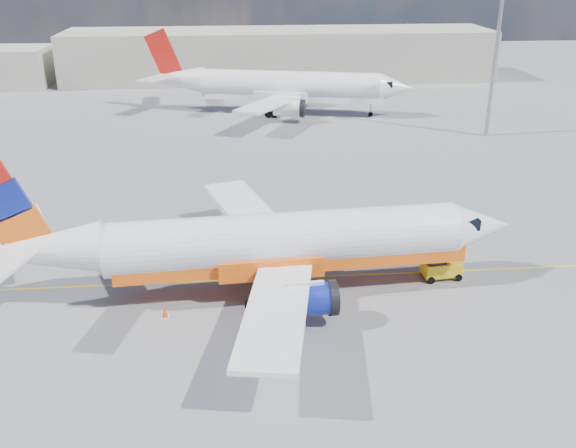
{
  "coord_description": "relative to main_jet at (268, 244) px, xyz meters",
  "views": [
    {
      "loc": [
        -3.3,
        -34.19,
        19.68
      ],
      "look_at": [
        0.09,
        3.82,
        3.5
      ],
      "focal_mm": 40.0,
      "sensor_mm": 36.0,
      "label": 1
    }
  ],
  "objects": [
    {
      "name": "ground",
      "position": [
        1.39,
        -1.34,
        -3.3
      ],
      "size": [
        240.0,
        240.0,
        0.0
      ],
      "primitive_type": "plane",
      "color": "slate",
      "rests_on": "ground"
    },
    {
      "name": "taxi_line",
      "position": [
        1.39,
        1.66,
        -3.3
      ],
      "size": [
        70.0,
        0.15,
        0.01
      ],
      "primitive_type": "cube",
      "color": "yellow",
      "rests_on": "ground"
    },
    {
      "name": "terminal_main",
      "position": [
        6.39,
        73.66,
        0.7
      ],
      "size": [
        70.0,
        14.0,
        8.0
      ],
      "primitive_type": "cube",
      "color": "beige",
      "rests_on": "ground"
    },
    {
      "name": "main_jet",
      "position": [
        0.0,
        0.0,
        0.0
      ],
      "size": [
        32.69,
        25.8,
        9.91
      ],
      "rotation": [
        0.0,
        0.0,
        0.07
      ],
      "color": "white",
      "rests_on": "ground"
    },
    {
      "name": "second_jet",
      "position": [
        4.75,
        48.23,
        0.26
      ],
      "size": [
        35.4,
        27.13,
        10.69
      ],
      "rotation": [
        0.0,
        0.0,
        -0.23
      ],
      "color": "white",
      "rests_on": "ground"
    },
    {
      "name": "gse_tug",
      "position": [
        11.31,
        0.83,
        -2.48
      ],
      "size": [
        2.58,
        1.75,
        1.75
      ],
      "rotation": [
        0.0,
        0.0,
        0.1
      ],
      "color": "black",
      "rests_on": "ground"
    },
    {
      "name": "traffic_cone",
      "position": [
        -6.2,
        -2.61,
        -2.99
      ],
      "size": [
        0.45,
        0.45,
        0.63
      ],
      "color": "white",
      "rests_on": "ground"
    },
    {
      "name": "floodlight_mast",
      "position": [
        27.55,
        35.0,
        8.87
      ],
      "size": [
        1.48,
        1.48,
        20.31
      ],
      "color": "#9E9DA5",
      "rests_on": "ground"
    }
  ]
}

